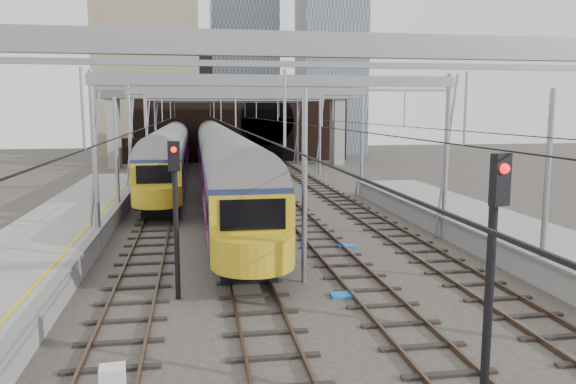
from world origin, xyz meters
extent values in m
plane|color=#38332D|center=(0.00, 0.00, 0.00)|extent=(160.00, 160.00, 0.00)
cube|color=gray|center=(-10.20, 2.50, 0.55)|extent=(4.20, 55.00, 1.10)
cube|color=slate|center=(-8.15, 2.50, 1.05)|extent=(0.35, 55.00, 0.12)
cube|color=gold|center=(-8.65, 2.50, 1.11)|extent=(0.12, 55.00, 0.01)
cube|color=slate|center=(8.15, -1.50, 1.05)|extent=(0.35, 47.00, 0.12)
cube|color=#4C3828|center=(-6.72, 15.00, 0.09)|extent=(0.08, 80.00, 0.16)
cube|color=#4C3828|center=(-5.28, 15.00, 0.09)|extent=(0.08, 80.00, 0.16)
cube|color=black|center=(-6.00, 15.00, 0.01)|extent=(2.40, 80.00, 0.14)
cube|color=#4C3828|center=(-2.72, 15.00, 0.09)|extent=(0.08, 80.00, 0.16)
cube|color=#4C3828|center=(-1.28, 15.00, 0.09)|extent=(0.08, 80.00, 0.16)
cube|color=black|center=(-2.00, 15.00, 0.01)|extent=(2.40, 80.00, 0.14)
cube|color=#4C3828|center=(1.28, 15.00, 0.09)|extent=(0.08, 80.00, 0.16)
cube|color=#4C3828|center=(2.72, 15.00, 0.09)|extent=(0.08, 80.00, 0.16)
cube|color=black|center=(2.00, 15.00, 0.01)|extent=(2.40, 80.00, 0.14)
cube|color=#4C3828|center=(5.28, 15.00, 0.09)|extent=(0.08, 80.00, 0.16)
cube|color=#4C3828|center=(6.72, 15.00, 0.09)|extent=(0.08, 80.00, 0.16)
cube|color=black|center=(6.00, 15.00, 0.01)|extent=(2.40, 80.00, 0.14)
cube|color=gray|center=(0.00, -6.00, 7.60)|extent=(16.80, 0.28, 0.50)
cylinder|color=gray|center=(-8.20, 8.00, 4.00)|extent=(0.24, 0.24, 8.00)
cylinder|color=gray|center=(8.20, 8.00, 4.00)|extent=(0.24, 0.24, 8.00)
cube|color=gray|center=(0.00, 8.00, 7.60)|extent=(16.80, 0.28, 0.50)
cylinder|color=gray|center=(-8.20, 22.00, 4.00)|extent=(0.24, 0.24, 8.00)
cylinder|color=gray|center=(8.20, 22.00, 4.00)|extent=(0.24, 0.24, 8.00)
cube|color=gray|center=(0.00, 22.00, 7.60)|extent=(16.80, 0.28, 0.50)
cylinder|color=gray|center=(-8.20, 36.00, 4.00)|extent=(0.24, 0.24, 8.00)
cylinder|color=gray|center=(8.20, 36.00, 4.00)|extent=(0.24, 0.24, 8.00)
cube|color=gray|center=(0.00, 36.00, 7.60)|extent=(16.80, 0.28, 0.50)
cylinder|color=gray|center=(-8.20, 48.00, 4.00)|extent=(0.24, 0.24, 8.00)
cylinder|color=gray|center=(8.20, 48.00, 4.00)|extent=(0.24, 0.24, 8.00)
cube|color=gray|center=(0.00, 48.00, 7.60)|extent=(16.80, 0.28, 0.50)
cube|color=black|center=(-6.00, 15.00, 5.50)|extent=(0.03, 80.00, 0.03)
cube|color=black|center=(-2.00, 15.00, 5.50)|extent=(0.03, 80.00, 0.03)
cube|color=black|center=(2.00, 15.00, 5.50)|extent=(0.03, 80.00, 0.03)
cube|color=black|center=(6.00, 15.00, 5.50)|extent=(0.03, 80.00, 0.03)
cube|color=black|center=(2.00, 52.00, 4.50)|extent=(26.00, 2.00, 9.00)
cube|color=black|center=(5.00, 50.98, 2.60)|extent=(6.50, 0.10, 5.20)
cylinder|color=black|center=(5.00, 50.98, 5.20)|extent=(6.50, 0.10, 6.50)
cube|color=black|center=(-10.00, 51.00, 1.50)|extent=(6.00, 1.50, 3.00)
cube|color=gray|center=(-12.50, 46.00, 4.10)|extent=(1.20, 2.50, 8.20)
cube|color=gray|center=(12.50, 46.00, 4.10)|extent=(1.20, 2.50, 8.20)
cube|color=#576259|center=(0.00, 46.00, 8.20)|extent=(28.00, 3.00, 1.40)
cube|color=gray|center=(0.00, 46.00, 9.10)|extent=(28.00, 3.00, 0.30)
cube|color=tan|center=(-10.00, 66.00, 11.00)|extent=(14.00, 12.00, 22.00)
cube|color=#4C5660|center=(4.00, 72.00, 16.00)|extent=(10.00, 10.00, 32.00)
cube|color=gray|center=(-2.00, 80.00, 9.00)|extent=(18.00, 14.00, 18.00)
cube|color=black|center=(-2.00, 35.11, 0.35)|extent=(2.30, 68.20, 0.70)
cube|color=#131E45|center=(-2.00, 35.11, 2.31)|extent=(2.93, 68.20, 2.62)
cylinder|color=slate|center=(-2.00, 35.11, 3.62)|extent=(2.87, 67.70, 2.87)
cube|color=black|center=(-2.00, 35.11, 2.73)|extent=(2.95, 67.00, 0.79)
cube|color=#DD4579|center=(-2.00, 35.11, 1.58)|extent=(2.95, 67.20, 0.13)
cube|color=gold|center=(-2.00, 0.87, 2.21)|extent=(2.87, 0.60, 2.42)
cube|color=black|center=(-2.00, 0.70, 2.83)|extent=(2.20, 0.08, 1.05)
cube|color=black|center=(-6.00, 47.19, 0.35)|extent=(2.23, 66.08, 0.70)
cube|color=#131E45|center=(-6.00, 47.19, 2.27)|extent=(2.84, 66.08, 2.53)
cylinder|color=slate|center=(-6.00, 47.19, 3.53)|extent=(2.78, 65.58, 2.78)
cube|color=black|center=(-6.00, 47.19, 2.67)|extent=(2.86, 64.88, 0.76)
cube|color=#DD4579|center=(-6.00, 47.19, 1.56)|extent=(2.86, 65.08, 0.12)
cube|color=gold|center=(-6.00, 14.00, 2.17)|extent=(2.78, 0.60, 2.33)
cube|color=black|center=(-6.00, 13.83, 2.77)|extent=(2.13, 0.08, 1.01)
cylinder|color=black|center=(-4.52, 0.88, 2.57)|extent=(0.17, 0.17, 5.14)
cube|color=black|center=(-4.52, 0.70, 4.81)|extent=(0.39, 0.22, 0.96)
sphere|color=red|center=(-4.52, 0.58, 5.03)|extent=(0.19, 0.19, 0.19)
cylinder|color=black|center=(1.79, -7.74, 2.65)|extent=(0.18, 0.18, 5.31)
cube|color=black|center=(1.79, -7.92, 4.98)|extent=(0.42, 0.29, 1.00)
sphere|color=red|center=(1.79, -8.04, 5.20)|extent=(0.20, 0.20, 0.20)
cube|color=blue|center=(1.00, 0.19, 0.05)|extent=(0.84, 0.60, 0.10)
cube|color=blue|center=(0.56, 8.85, 0.05)|extent=(0.81, 0.59, 0.09)
cube|color=blue|center=(2.95, 6.93, 0.04)|extent=(0.79, 0.59, 0.09)
camera|label=1|loc=(-3.86, -17.57, 6.27)|focal=35.00mm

